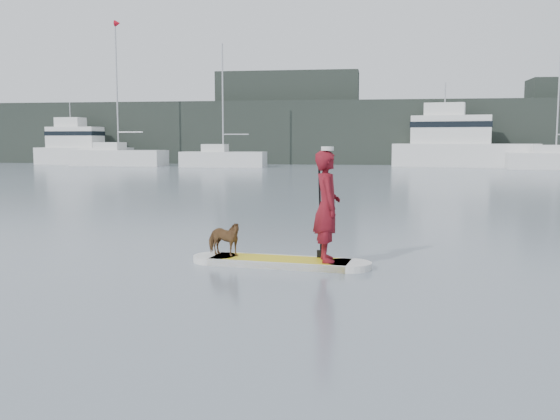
# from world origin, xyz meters

# --- Properties ---
(ground) EXTENTS (140.00, 140.00, 0.00)m
(ground) POSITION_xyz_m (0.00, 0.00, 0.00)
(ground) COLOR slate
(ground) RESTS_ON ground
(paddleboard) EXTENTS (3.28, 1.11, 0.12)m
(paddleboard) POSITION_xyz_m (-3.11, 2.42, 0.06)
(paddleboard) COLOR gold
(paddleboard) RESTS_ON ground
(paddler) EXTENTS (0.60, 0.79, 1.94)m
(paddler) POSITION_xyz_m (-2.26, 2.31, 1.09)
(paddler) COLOR maroon
(paddler) RESTS_ON paddleboard
(white_cap) EXTENTS (0.22, 0.22, 0.07)m
(white_cap) POSITION_xyz_m (-2.26, 2.31, 2.09)
(white_cap) COLOR silver
(white_cap) RESTS_ON paddler
(dog) EXTENTS (0.83, 0.59, 0.64)m
(dog) POSITION_xyz_m (-4.18, 2.55, 0.44)
(dog) COLOR #56321D
(dog) RESTS_ON paddleboard
(paddle) EXTENTS (0.10, 0.30, 2.00)m
(paddle) POSITION_xyz_m (-2.41, 2.62, 0.80)
(paddle) COLOR black
(paddle) RESTS_ON ground
(sailboat_b) EXTENTS (8.76, 3.38, 12.71)m
(sailboat_b) POSITION_xyz_m (-24.10, 44.73, 0.88)
(sailboat_b) COLOR silver
(sailboat_b) RESTS_ON ground
(sailboat_c) EXTENTS (7.21, 2.45, 10.33)m
(sailboat_c) POSITION_xyz_m (-14.21, 43.57, 0.76)
(sailboat_c) COLOR silver
(sailboat_c) RESTS_ON ground
(sailboat_e) EXTENTS (7.42, 3.00, 10.49)m
(sailboat_e) POSITION_xyz_m (12.65, 43.24, 0.75)
(sailboat_e) COLOR silver
(sailboat_e) RESTS_ON ground
(motor_yacht_a) EXTENTS (12.50, 5.81, 7.22)m
(motor_yacht_a) POSITION_xyz_m (5.83, 47.29, 2.03)
(motor_yacht_a) COLOR silver
(motor_yacht_a) RESTS_ON ground
(motor_yacht_b) EXTENTS (9.02, 3.73, 5.81)m
(motor_yacht_b) POSITION_xyz_m (-28.90, 47.19, 1.63)
(motor_yacht_b) COLOR silver
(motor_yacht_b) RESTS_ON ground
(shore_mass) EXTENTS (90.00, 6.00, 6.00)m
(shore_mass) POSITION_xyz_m (0.00, 53.00, 3.00)
(shore_mass) COLOR black
(shore_mass) RESTS_ON ground
(shore_building_west) EXTENTS (14.00, 4.00, 9.00)m
(shore_building_west) POSITION_xyz_m (-10.00, 54.00, 4.50)
(shore_building_west) COLOR black
(shore_building_west) RESTS_ON ground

